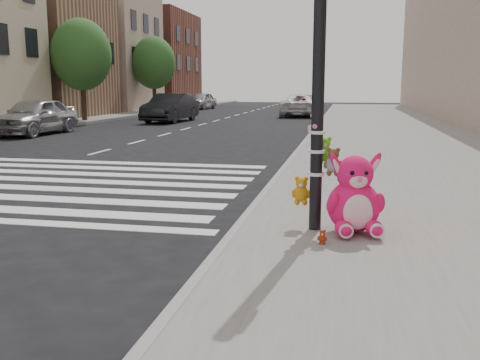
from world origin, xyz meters
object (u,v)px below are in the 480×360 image
(pink_bunny, at_px, (355,200))
(red_teddy, at_px, (322,237))
(car_dark_far, at_px, (170,108))
(signal_pole, at_px, (318,104))
(car_white_near, at_px, (300,105))
(car_silver_far, at_px, (35,116))

(pink_bunny, bearing_deg, red_teddy, -135.63)
(pink_bunny, bearing_deg, car_dark_far, 100.61)
(signal_pole, height_order, car_white_near, signal_pole)
(signal_pole, height_order, red_teddy, signal_pole)
(red_teddy, height_order, car_white_near, car_white_near)
(car_silver_far, height_order, car_dark_far, car_dark_far)
(signal_pole, xyz_separation_m, car_silver_far, (-12.41, 13.19, -1.03))
(signal_pole, relative_size, car_silver_far, 0.89)
(car_silver_far, relative_size, car_white_near, 0.87)
(signal_pole, xyz_separation_m, pink_bunny, (0.50, -0.10, -1.22))
(pink_bunny, height_order, car_white_near, car_white_near)
(signal_pole, xyz_separation_m, red_teddy, (0.13, -0.71, -1.57))
(signal_pole, relative_size, car_white_near, 0.77)
(signal_pole, distance_m, pink_bunny, 1.32)
(pink_bunny, xyz_separation_m, red_teddy, (-0.38, -0.60, -0.35))
(signal_pole, relative_size, car_dark_far, 0.83)
(pink_bunny, relative_size, car_dark_far, 0.22)
(signal_pole, height_order, car_dark_far, signal_pole)
(car_silver_far, relative_size, car_dark_far, 0.94)
(signal_pole, relative_size, pink_bunny, 3.71)
(car_dark_far, height_order, car_white_near, car_dark_far)
(signal_pole, bearing_deg, car_white_near, 95.54)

